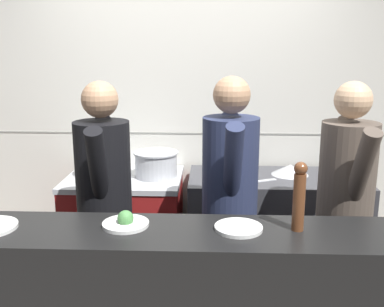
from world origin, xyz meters
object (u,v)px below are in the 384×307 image
sauce_pot (156,164)px  pepper_mill (299,195)px  chef_sous (230,198)px  plated_dish_dessert (239,228)px  oven_range (126,228)px  stock_pot (99,165)px  chef_line (345,202)px  chefs_knife (250,182)px  plated_dish_appetiser (126,222)px  chef_head_cook (105,200)px  mixing_bowl_steel (290,170)px

sauce_pot → pepper_mill: bearing=-57.8°
pepper_mill → chef_sous: 0.74m
sauce_pot → plated_dish_dessert: size_ratio=1.50×
oven_range → stock_pot: bearing=173.8°
oven_range → stock_pot: stock_pot is taller
stock_pot → chef_sous: 1.24m
chef_line → oven_range: bearing=151.3°
chef_sous → chef_line: (0.71, -0.01, -0.02)m
stock_pot → chefs_knife: (1.18, -0.19, -0.07)m
plated_dish_dessert → pepper_mill: 0.33m
plated_dish_dessert → chef_line: 0.94m
oven_range → chef_sous: chef_sous is taller
sauce_pot → chef_sous: (0.55, -0.71, -0.03)m
chef_sous → chef_line: 0.71m
plated_dish_appetiser → chef_sous: size_ratio=0.13×
chefs_knife → pepper_mill: (0.12, -1.17, 0.29)m
chef_head_cook → chef_line: size_ratio=1.00×
stock_pot → sauce_pot: (0.46, -0.02, 0.02)m
oven_range → plated_dish_dessert: 1.68m
chefs_knife → chef_sous: chef_sous is taller
chefs_knife → chef_sous: (-0.18, -0.54, 0.06)m
stock_pot → plated_dish_appetiser: size_ratio=1.46×
pepper_mill → chef_line: bearing=56.7°
oven_range → pepper_mill: (1.10, -1.34, 0.75)m
sauce_pot → chefs_knife: size_ratio=1.02×
chef_sous → chef_head_cook: bearing=-178.6°
oven_range → mixing_bowl_steel: size_ratio=3.11×
chefs_knife → chef_head_cook: 1.12m
mixing_bowl_steel → chef_line: (0.20, -0.78, 0.01)m
sauce_pot → chef_head_cook: size_ratio=0.21×
sauce_pot → chef_head_cook: chef_head_cook is taller
sauce_pot → plated_dish_appetiser: bearing=-89.5°
plated_dish_dessert → pepper_mill: (0.28, 0.01, 0.17)m
stock_pot → sauce_pot: sauce_pot is taller
sauce_pot → stock_pot: bearing=177.9°
mixing_bowl_steel → plated_dish_dessert: plated_dish_dessert is taller
chef_head_cook → chef_sous: chef_sous is taller
chefs_knife → plated_dish_dessert: (-0.16, -1.18, 0.13)m
plated_dish_appetiser → chef_head_cook: chef_head_cook is taller
plated_dish_dessert → chef_line: chef_line is taller
mixing_bowl_steel → plated_dish_appetiser: size_ratio=1.26×
stock_pot → pepper_mill: bearing=-46.2°
chefs_knife → chef_sous: 0.57m
chef_head_cook → plated_dish_dessert: bearing=-43.4°
sauce_pot → mixing_bowl_steel: bearing=3.4°
sauce_pot → chef_sous: bearing=-52.3°
sauce_pot → mixing_bowl_steel: sauce_pot is taller
chef_sous → pepper_mill: bearing=-66.2°
chefs_knife → pepper_mill: pepper_mill is taller
chefs_knife → oven_range: bearing=170.5°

